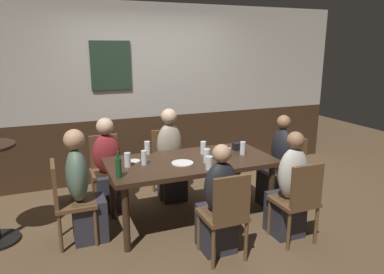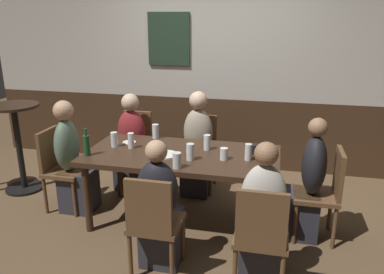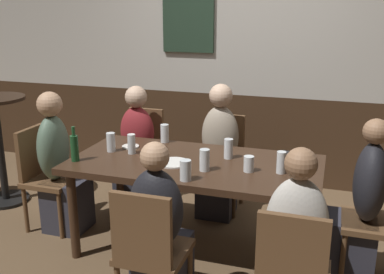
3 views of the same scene
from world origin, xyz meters
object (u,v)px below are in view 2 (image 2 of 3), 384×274
at_px(plate_white_large, 166,155).
at_px(side_bar_table, 18,141).
at_px(chair_right_near, 261,234).
at_px(pint_glass_stout, 190,153).
at_px(chair_head_west, 59,165).
at_px(beer_bottle_green, 87,145).
at_px(chair_left_far, 136,143).
at_px(person_head_east, 306,189).
at_px(chair_head_east, 325,190).
at_px(chair_mid_near, 154,221).
at_px(beer_glass_tall, 131,142).
at_px(chair_mid_far, 200,148).
at_px(dining_table, 182,160).
at_px(condiment_caddy, 254,149).
at_px(person_right_near, 262,223).
at_px(plate_white_small, 129,142).
at_px(tumbler_water, 114,141).
at_px(tumbler_short, 207,143).
at_px(pint_glass_amber, 177,161).
at_px(person_left_far, 131,148).
at_px(highball_clear, 224,155).
at_px(person_mid_far, 197,151).
at_px(person_mid_near, 160,214).
at_px(pint_glass_pale, 156,132).
at_px(beer_glass_half, 248,153).
at_px(person_head_west, 73,165).

height_order(plate_white_large, side_bar_table, side_bar_table).
xyz_separation_m(chair_right_near, pint_glass_stout, (-0.70, 0.72, 0.31)).
xyz_separation_m(chair_head_west, beer_bottle_green, (0.49, -0.26, 0.35)).
height_order(chair_left_far, person_head_east, person_head_east).
relative_size(chair_head_east, side_bar_table, 0.84).
height_order(chair_right_near, side_bar_table, side_bar_table).
distance_m(chair_head_west, chair_mid_near, 1.61).
xyz_separation_m(chair_left_far, beer_glass_tall, (0.29, -0.85, 0.31)).
bearing_deg(pint_glass_stout, chair_mid_far, 96.80).
bearing_deg(person_head_east, chair_head_east, 0.00).
bearing_deg(dining_table, condiment_caddy, 13.00).
bearing_deg(beer_bottle_green, person_right_near, -15.16).
bearing_deg(plate_white_small, tumbler_water, -124.17).
height_order(pint_glass_stout, tumbler_short, pint_glass_stout).
xyz_separation_m(chair_head_east, pint_glass_amber, (-1.30, -0.38, 0.30)).
xyz_separation_m(person_head_east, pint_glass_stout, (-1.07, -0.16, 0.32)).
relative_size(person_left_far, beer_bottle_green, 4.28).
bearing_deg(dining_table, beer_glass_tall, 176.65).
bearing_deg(highball_clear, pint_glass_amber, -141.50).
distance_m(person_mid_far, plate_white_large, 0.85).
relative_size(dining_table, person_mid_near, 1.68).
distance_m(pint_glass_pale, condiment_caddy, 1.11).
xyz_separation_m(chair_mid_near, condiment_caddy, (0.69, 1.04, 0.29)).
bearing_deg(beer_glass_tall, chair_mid_far, 57.88).
xyz_separation_m(dining_table, chair_right_near, (0.82, -0.88, -0.17)).
bearing_deg(dining_table, person_mid_near, -90.00).
bearing_deg(plate_white_large, chair_left_far, 125.44).
relative_size(person_head_east, person_right_near, 1.00).
relative_size(person_mid_near, beer_glass_tall, 7.07).
distance_m(dining_table, pint_glass_pale, 0.58).
xyz_separation_m(dining_table, tumbler_short, (0.22, 0.15, 0.14)).
distance_m(chair_right_near, tumbler_water, 1.81).
bearing_deg(chair_head_east, condiment_caddy, 166.57).
distance_m(tumbler_water, tumbler_short, 0.94).
bearing_deg(person_mid_far, beer_glass_tall, -127.72).
relative_size(person_head_east, highball_clear, 10.32).
bearing_deg(beer_glass_half, person_mid_far, 130.28).
height_order(chair_mid_far, person_head_west, person_head_west).
xyz_separation_m(pint_glass_stout, beer_glass_half, (0.52, 0.12, 0.00)).
relative_size(chair_mid_near, plate_white_large, 3.66).
bearing_deg(person_mid_near, side_bar_table, 153.72).
distance_m(tumbler_short, plate_white_large, 0.44).
bearing_deg(plate_white_small, person_left_far, 111.26).
bearing_deg(tumbler_short, person_mid_far, 111.40).
bearing_deg(highball_clear, chair_left_far, 142.44).
relative_size(person_mid_far, beer_glass_half, 7.71).
relative_size(chair_right_near, condiment_caddy, 8.00).
height_order(chair_head_west, person_right_near, person_right_near).
bearing_deg(person_head_west, chair_left_far, 67.30).
bearing_deg(side_bar_table, person_left_far, 18.64).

